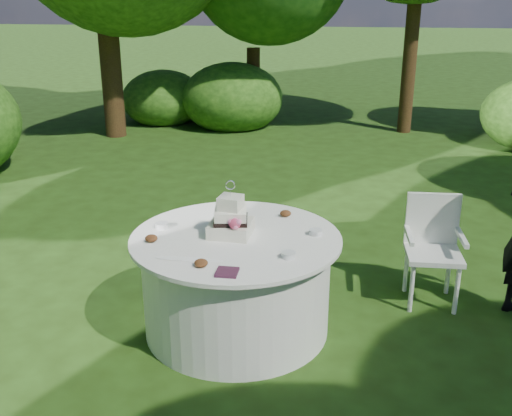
# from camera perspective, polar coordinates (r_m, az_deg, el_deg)

# --- Properties ---
(ground) EXTENTS (80.00, 80.00, 0.00)m
(ground) POSITION_cam_1_polar(r_m,az_deg,el_deg) (4.76, -1.82, -11.29)
(ground) COLOR #20380F
(ground) RESTS_ON ground
(napkins) EXTENTS (0.14, 0.14, 0.02)m
(napkins) POSITION_cam_1_polar(r_m,az_deg,el_deg) (3.85, -2.78, -6.12)
(napkins) COLOR #431D32
(napkins) RESTS_ON table
(feather_plume) EXTENTS (0.48, 0.07, 0.01)m
(feather_plume) POSITION_cam_1_polar(r_m,az_deg,el_deg) (4.05, -6.43, -4.87)
(feather_plume) COLOR white
(feather_plume) RESTS_ON table
(table) EXTENTS (1.56, 1.56, 0.77)m
(table) POSITION_cam_1_polar(r_m,az_deg,el_deg) (4.57, -1.88, -7.13)
(table) COLOR white
(table) RESTS_ON ground
(cake) EXTENTS (0.32, 0.33, 0.42)m
(cake) POSITION_cam_1_polar(r_m,az_deg,el_deg) (4.40, -2.41, -1.18)
(cake) COLOR silver
(cake) RESTS_ON table
(chair) EXTENTS (0.47, 0.45, 0.90)m
(chair) POSITION_cam_1_polar(r_m,az_deg,el_deg) (5.16, 16.47, -3.06)
(chair) COLOR silver
(chair) RESTS_ON ground
(votives) EXTENTS (1.27, 0.53, 0.04)m
(votives) POSITION_cam_1_polar(r_m,az_deg,el_deg) (4.34, -0.24, -2.77)
(votives) COLOR silver
(votives) RESTS_ON table
(petal_cups) EXTENTS (1.00, 1.09, 0.05)m
(petal_cups) POSITION_cam_1_polar(r_m,az_deg,el_deg) (4.35, -3.86, -2.73)
(petal_cups) COLOR #562D16
(petal_cups) RESTS_ON table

